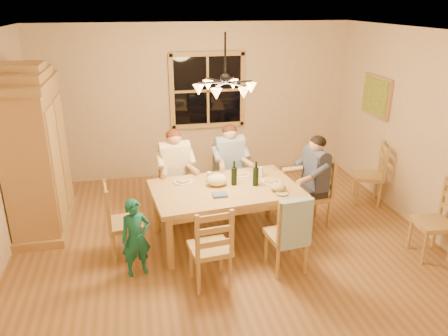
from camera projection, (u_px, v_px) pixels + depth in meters
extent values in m
plane|color=olive|center=(225.00, 239.00, 5.92)|extent=(5.50, 5.50, 0.00)
cube|color=white|center=(225.00, 32.00, 4.94)|extent=(5.50, 5.00, 0.02)
cube|color=#CFB492|center=(196.00, 102.00, 7.72)|extent=(5.50, 0.02, 2.70)
cube|color=#CFB492|center=(422.00, 132.00, 5.95)|extent=(0.02, 5.00, 2.70)
cube|color=black|center=(208.00, 90.00, 7.66)|extent=(1.20, 0.03, 1.20)
cube|color=#A8864A|center=(208.00, 91.00, 7.64)|extent=(1.30, 0.06, 1.30)
cube|color=#A57F47|center=(377.00, 96.00, 6.95)|extent=(0.04, 0.78, 0.64)
cube|color=#1E6B2D|center=(375.00, 96.00, 6.94)|extent=(0.02, 0.68, 0.54)
cylinder|color=black|center=(225.00, 56.00, 5.04)|extent=(0.02, 0.02, 0.53)
sphere|color=black|center=(225.00, 79.00, 5.14)|extent=(0.12, 0.12, 0.12)
cylinder|color=black|center=(238.00, 82.00, 5.18)|extent=(0.34, 0.02, 0.02)
cone|color=#FFB259|center=(251.00, 88.00, 5.24)|extent=(0.13, 0.13, 0.12)
cylinder|color=black|center=(229.00, 80.00, 5.29)|extent=(0.19, 0.31, 0.02)
cone|color=#FFB259|center=(233.00, 84.00, 5.46)|extent=(0.13, 0.13, 0.12)
cylinder|color=black|center=(216.00, 80.00, 5.26)|extent=(0.19, 0.31, 0.02)
cone|color=#FFB259|center=(208.00, 85.00, 5.40)|extent=(0.13, 0.13, 0.12)
cylinder|color=black|center=(212.00, 83.00, 5.12)|extent=(0.34, 0.02, 0.02)
cone|color=#FFB259|center=(198.00, 90.00, 5.12)|extent=(0.13, 0.13, 0.12)
cylinder|color=black|center=(221.00, 84.00, 5.01)|extent=(0.19, 0.31, 0.02)
cone|color=#FFB259|center=(216.00, 94.00, 4.90)|extent=(0.13, 0.13, 0.12)
cylinder|color=black|center=(234.00, 84.00, 5.04)|extent=(0.19, 0.31, 0.02)
cone|color=#FFB259|center=(244.00, 93.00, 4.96)|extent=(0.13, 0.13, 0.12)
cube|color=#A57F47|center=(37.00, 161.00, 5.92)|extent=(0.60, 1.30, 2.00)
cube|color=#A57F47|center=(24.00, 83.00, 5.54)|extent=(0.66, 1.40, 0.10)
cube|color=#A57F47|center=(22.00, 75.00, 5.50)|extent=(0.58, 1.00, 0.12)
cube|color=#A57F47|center=(21.00, 67.00, 5.46)|extent=(0.52, 0.55, 0.10)
cube|color=#A8864A|center=(57.00, 168.00, 5.67)|extent=(0.03, 0.55, 1.60)
cube|color=#A8864A|center=(64.00, 151.00, 6.28)|extent=(0.03, 0.55, 1.60)
cube|color=#A57F47|center=(47.00, 222.00, 6.25)|extent=(0.66, 1.40, 0.12)
cube|color=tan|center=(225.00, 189.00, 5.68)|extent=(2.00, 1.35, 0.06)
cube|color=#A8864A|center=(225.00, 195.00, 5.71)|extent=(1.83, 1.19, 0.10)
cylinder|color=#A8864A|center=(170.00, 243.00, 5.16)|extent=(0.09, 0.09, 0.70)
cylinder|color=#A8864A|center=(298.00, 222.00, 5.64)|extent=(0.09, 0.09, 0.70)
cylinder|color=#A8864A|center=(156.00, 209.00, 6.00)|extent=(0.09, 0.09, 0.70)
cylinder|color=#A8864A|center=(269.00, 193.00, 6.49)|extent=(0.09, 0.09, 0.70)
cube|color=#A8864A|center=(176.00, 187.00, 6.44)|extent=(0.48, 0.47, 0.06)
cube|color=#A8864A|center=(175.00, 170.00, 6.34)|extent=(0.38, 0.09, 0.54)
cube|color=#A8864A|center=(230.00, 181.00, 6.68)|extent=(0.48, 0.47, 0.06)
cube|color=#A8864A|center=(230.00, 164.00, 6.58)|extent=(0.38, 0.09, 0.54)
cube|color=#A8864A|center=(210.00, 248.00, 4.86)|extent=(0.48, 0.47, 0.06)
cube|color=#A8864A|center=(210.00, 227.00, 4.76)|extent=(0.38, 0.09, 0.54)
cube|color=#A8864A|center=(287.00, 235.00, 5.13)|extent=(0.48, 0.47, 0.06)
cube|color=#A8864A|center=(288.00, 215.00, 5.04)|extent=(0.38, 0.09, 0.54)
cube|color=#A8864A|center=(125.00, 223.00, 5.41)|extent=(0.47, 0.48, 0.06)
cube|color=#A8864A|center=(123.00, 204.00, 5.31)|extent=(0.09, 0.38, 0.54)
cube|color=#A8864A|center=(313.00, 196.00, 6.16)|extent=(0.47, 0.48, 0.06)
cube|color=#A8864A|center=(314.00, 178.00, 6.07)|extent=(0.09, 0.38, 0.54)
cube|color=beige|center=(175.00, 163.00, 6.30)|extent=(0.42, 0.26, 0.52)
cube|color=#262328|center=(176.00, 183.00, 6.41)|extent=(0.42, 0.46, 0.14)
sphere|color=tan|center=(174.00, 138.00, 6.16)|extent=(0.21, 0.21, 0.21)
ellipsoid|color=#592614|center=(174.00, 136.00, 6.15)|extent=(0.22, 0.22, 0.17)
cube|color=#355F92|center=(230.00, 157.00, 6.54)|extent=(0.42, 0.26, 0.52)
cube|color=#262328|center=(230.00, 176.00, 6.65)|extent=(0.42, 0.46, 0.14)
sphere|color=tan|center=(230.00, 132.00, 6.40)|extent=(0.21, 0.21, 0.21)
ellipsoid|color=#381E11|center=(230.00, 130.00, 6.39)|extent=(0.22, 0.22, 0.17)
cube|color=#3E4563|center=(315.00, 170.00, 6.02)|extent=(0.26, 0.42, 0.52)
cube|color=#262328|center=(313.00, 191.00, 6.13)|extent=(0.46, 0.42, 0.14)
sphere|color=tan|center=(317.00, 144.00, 5.89)|extent=(0.21, 0.21, 0.21)
ellipsoid|color=black|center=(317.00, 142.00, 5.87)|extent=(0.22, 0.22, 0.17)
cube|color=#99BFD0|center=(295.00, 224.00, 4.87)|extent=(0.39, 0.14, 0.58)
cylinder|color=black|center=(234.00, 173.00, 5.69)|extent=(0.08, 0.08, 0.33)
cylinder|color=black|center=(256.00, 174.00, 5.68)|extent=(0.08, 0.08, 0.33)
cylinder|color=white|center=(183.00, 182.00, 5.83)|extent=(0.26, 0.26, 0.02)
cylinder|color=white|center=(241.00, 174.00, 6.07)|extent=(0.26, 0.26, 0.02)
cylinder|color=white|center=(271.00, 182.00, 5.82)|extent=(0.26, 0.26, 0.02)
cylinder|color=silver|center=(209.00, 177.00, 5.82)|extent=(0.06, 0.06, 0.14)
cylinder|color=silver|center=(261.00, 172.00, 5.99)|extent=(0.06, 0.06, 0.14)
ellipsoid|color=tan|center=(278.00, 187.00, 5.54)|extent=(0.20, 0.20, 0.11)
cube|color=#516395|center=(220.00, 195.00, 5.42)|extent=(0.19, 0.16, 0.03)
ellipsoid|color=beige|center=(217.00, 180.00, 5.71)|extent=(0.28, 0.22, 0.15)
imported|color=#176A5F|center=(136.00, 238.00, 5.03)|extent=(0.39, 0.31, 0.95)
cube|color=#A8864A|center=(433.00, 224.00, 5.40)|extent=(0.47, 0.48, 0.06)
cube|color=#A8864A|center=(437.00, 204.00, 5.30)|extent=(0.09, 0.38, 0.54)
cube|color=#A8864A|center=(368.00, 176.00, 6.86)|extent=(0.55, 0.56, 0.06)
cube|color=#A8864A|center=(370.00, 160.00, 6.76)|extent=(0.19, 0.37, 0.54)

